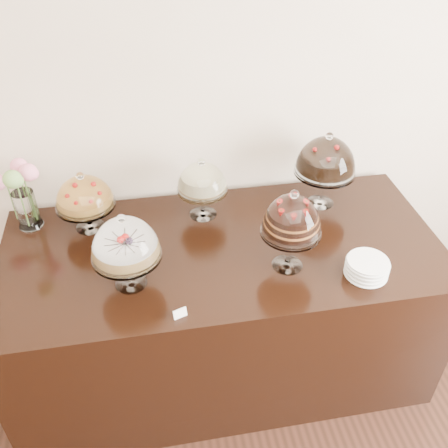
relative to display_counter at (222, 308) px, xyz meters
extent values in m
cube|color=beige|center=(0.12, 0.55, 1.05)|extent=(5.00, 0.04, 3.00)
cube|color=black|center=(0.00, 0.00, 0.00)|extent=(2.20, 1.00, 0.90)
cone|color=white|center=(-0.46, -0.18, 0.46)|extent=(0.15, 0.15, 0.02)
cylinder|color=white|center=(-0.46, -0.18, 0.54)|extent=(0.03, 0.03, 0.14)
cylinder|color=white|center=(-0.46, -0.18, 0.62)|extent=(0.31, 0.31, 0.01)
cylinder|color=tan|center=(-0.46, -0.18, 0.65)|extent=(0.26, 0.26, 0.05)
sphere|color=red|center=(-0.39, -0.16, 0.69)|extent=(0.02, 0.02, 0.02)
sphere|color=red|center=(-0.51, -0.13, 0.69)|extent=(0.02, 0.02, 0.02)
sphere|color=red|center=(-0.47, -0.25, 0.69)|extent=(0.02, 0.02, 0.02)
sphere|color=white|center=(-0.46, -0.18, 0.82)|extent=(0.04, 0.04, 0.04)
cone|color=white|center=(0.28, -0.19, 0.46)|extent=(0.15, 0.15, 0.02)
cylinder|color=white|center=(0.28, -0.19, 0.56)|extent=(0.03, 0.03, 0.17)
cylinder|color=white|center=(0.28, -0.19, 0.65)|extent=(0.28, 0.28, 0.01)
cylinder|color=black|center=(0.28, -0.19, 0.71)|extent=(0.20, 0.20, 0.10)
sphere|color=red|center=(0.33, -0.17, 0.77)|extent=(0.02, 0.02, 0.02)
sphere|color=red|center=(0.29, -0.14, 0.77)|extent=(0.02, 0.02, 0.02)
sphere|color=red|center=(0.24, -0.15, 0.77)|extent=(0.02, 0.02, 0.02)
sphere|color=red|center=(0.23, -0.20, 0.77)|extent=(0.02, 0.02, 0.02)
sphere|color=red|center=(0.27, -0.24, 0.77)|extent=(0.02, 0.02, 0.02)
sphere|color=red|center=(0.32, -0.23, 0.77)|extent=(0.02, 0.02, 0.02)
sphere|color=white|center=(0.28, -0.19, 0.86)|extent=(0.04, 0.04, 0.04)
cone|color=white|center=(-0.06, 0.29, 0.46)|extent=(0.15, 0.15, 0.02)
cylinder|color=white|center=(-0.06, 0.29, 0.54)|extent=(0.03, 0.03, 0.13)
cylinder|color=white|center=(-0.06, 0.29, 0.61)|extent=(0.27, 0.27, 0.01)
cylinder|color=beige|center=(-0.06, 0.29, 0.65)|extent=(0.21, 0.21, 0.08)
sphere|color=white|center=(-0.06, 0.29, 0.78)|extent=(0.04, 0.04, 0.04)
cone|color=white|center=(0.61, 0.28, 0.46)|extent=(0.15, 0.15, 0.02)
cylinder|color=white|center=(0.61, 0.28, 0.56)|extent=(0.03, 0.03, 0.17)
cylinder|color=white|center=(0.61, 0.28, 0.65)|extent=(0.33, 0.33, 0.01)
cylinder|color=black|center=(0.61, 0.28, 0.70)|extent=(0.26, 0.26, 0.08)
sphere|color=red|center=(0.67, 0.30, 0.75)|extent=(0.02, 0.02, 0.02)
sphere|color=red|center=(0.55, 0.33, 0.75)|extent=(0.02, 0.02, 0.02)
sphere|color=red|center=(0.59, 0.21, 0.75)|extent=(0.02, 0.02, 0.02)
sphere|color=white|center=(0.61, 0.28, 0.86)|extent=(0.04, 0.04, 0.04)
cone|color=white|center=(-0.66, 0.28, 0.46)|extent=(0.15, 0.15, 0.02)
cylinder|color=white|center=(-0.66, 0.28, 0.53)|extent=(0.03, 0.03, 0.11)
cylinder|color=white|center=(-0.66, 0.28, 0.59)|extent=(0.30, 0.30, 0.01)
cylinder|color=gold|center=(-0.66, 0.28, 0.62)|extent=(0.24, 0.24, 0.04)
sphere|color=red|center=(-0.59, 0.30, 0.65)|extent=(0.02, 0.02, 0.02)
sphere|color=red|center=(-0.64, 0.34, 0.65)|extent=(0.02, 0.02, 0.02)
sphere|color=red|center=(-0.70, 0.32, 0.65)|extent=(0.02, 0.02, 0.02)
sphere|color=red|center=(-0.72, 0.26, 0.65)|extent=(0.02, 0.02, 0.02)
sphere|color=red|center=(-0.67, 0.22, 0.65)|extent=(0.02, 0.02, 0.02)
sphere|color=red|center=(-0.61, 0.24, 0.65)|extent=(0.02, 0.02, 0.02)
sphere|color=white|center=(-0.66, 0.28, 0.76)|extent=(0.04, 0.04, 0.04)
cylinder|color=white|center=(-0.96, 0.35, 0.55)|extent=(0.11, 0.11, 0.21)
cylinder|color=#476B2D|center=(-0.93, 0.35, 0.63)|extent=(0.01, 0.01, 0.28)
sphere|color=pink|center=(-0.90, 0.34, 0.77)|extent=(0.09, 0.09, 0.09)
cylinder|color=#476B2D|center=(-0.96, 0.39, 0.63)|extent=(0.01, 0.01, 0.27)
sphere|color=pink|center=(-0.96, 0.43, 0.76)|extent=(0.09, 0.09, 0.09)
cylinder|color=#476B2D|center=(-1.02, 0.36, 0.60)|extent=(0.01, 0.01, 0.23)
cylinder|color=#476B2D|center=(-0.96, 0.29, 0.65)|extent=(0.01, 0.01, 0.32)
sphere|color=#709F4D|center=(-0.95, 0.23, 0.81)|extent=(0.09, 0.09, 0.09)
cylinder|color=white|center=(0.63, -0.32, 0.45)|extent=(0.20, 0.20, 0.01)
cylinder|color=white|center=(0.63, -0.32, 0.47)|extent=(0.19, 0.19, 0.01)
cylinder|color=white|center=(0.63, -0.32, 0.48)|extent=(0.20, 0.20, 0.01)
cylinder|color=white|center=(0.63, -0.32, 0.49)|extent=(0.19, 0.19, 0.01)
cylinder|color=white|center=(0.63, -0.32, 0.50)|extent=(0.20, 0.20, 0.01)
cylinder|color=white|center=(0.63, -0.32, 0.51)|extent=(0.19, 0.19, 0.01)
cylinder|color=white|center=(0.63, -0.32, 0.52)|extent=(0.20, 0.20, 0.01)
cylinder|color=white|center=(0.63, -0.32, 0.53)|extent=(0.19, 0.19, 0.01)
cube|color=white|center=(-0.26, -0.43, 0.47)|extent=(0.06, 0.03, 0.04)
camera|label=1|loc=(-0.32, -1.88, 2.07)|focal=40.00mm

